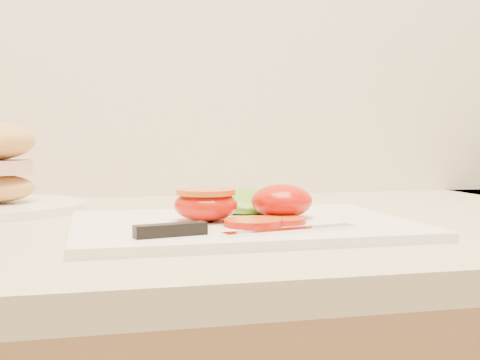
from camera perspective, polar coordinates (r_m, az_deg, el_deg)
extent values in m
cube|color=#C2B197|center=(0.89, 20.77, -3.81)|extent=(3.92, 0.65, 0.03)
cube|color=white|center=(0.67, 0.20, -4.32)|extent=(0.37, 0.27, 0.01)
ellipsoid|color=red|center=(0.70, 3.98, -1.99)|extent=(0.07, 0.07, 0.04)
ellipsoid|color=red|center=(0.67, -3.26, -2.39)|extent=(0.07, 0.07, 0.04)
cylinder|color=#B73812|center=(0.67, -3.27, -1.13)|extent=(0.07, 0.07, 0.01)
cylinder|color=#D1611D|center=(0.63, 1.23, -4.05)|extent=(0.06, 0.06, 0.01)
cylinder|color=#D1611D|center=(0.65, 3.88, -3.83)|extent=(0.05, 0.05, 0.01)
ellipsoid|color=#5DA22A|center=(0.75, 0.96, -2.05)|extent=(0.14, 0.11, 0.03)
cube|color=silver|center=(0.60, 4.87, -4.76)|extent=(0.14, 0.05, 0.00)
cube|color=black|center=(0.57, -6.60, -4.73)|extent=(0.07, 0.03, 0.01)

